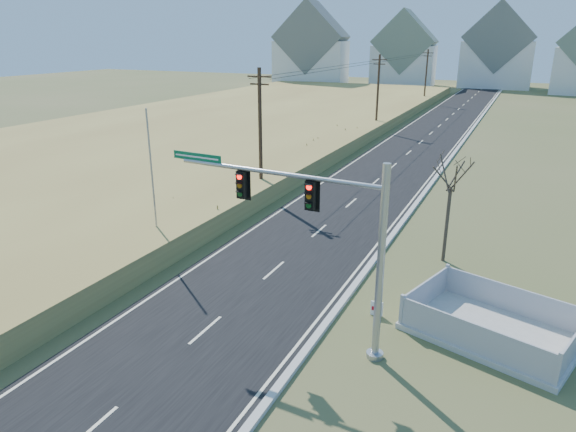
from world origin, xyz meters
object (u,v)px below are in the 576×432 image
(traffic_signal_mast, at_px, (331,235))
(fence_enclosure, at_px, (491,329))
(open_sign, at_px, (377,309))
(flagpole, at_px, (154,196))
(bare_tree, at_px, (452,172))

(traffic_signal_mast, relative_size, fence_enclosure, 1.29)
(open_sign, height_order, flagpole, flagpole)
(open_sign, xyz_separation_m, bare_tree, (1.59, 6.86, 4.40))
(flagpole, bearing_deg, bare_tree, 19.00)
(open_sign, bearing_deg, flagpole, 166.81)
(traffic_signal_mast, relative_size, open_sign, 14.26)
(fence_enclosure, distance_m, open_sign, 4.44)
(traffic_signal_mast, relative_size, bare_tree, 1.53)
(fence_enclosure, xyz_separation_m, flagpole, (-17.17, 1.48, 2.75))
(traffic_signal_mast, distance_m, open_sign, 5.03)
(open_sign, bearing_deg, traffic_signal_mast, -116.72)
(traffic_signal_mast, bearing_deg, fence_enclosure, 33.64)
(fence_enclosure, bearing_deg, open_sign, -156.78)
(open_sign, relative_size, flagpole, 0.08)
(traffic_signal_mast, bearing_deg, flagpole, 161.77)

